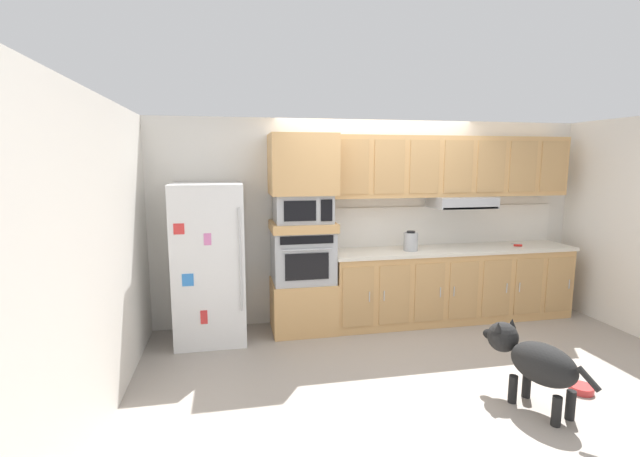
{
  "coord_description": "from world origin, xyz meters",
  "views": [
    {
      "loc": [
        -1.79,
        -4.3,
        2.0
      ],
      "look_at": [
        -0.82,
        0.51,
        1.25
      ],
      "focal_mm": 25.07,
      "sensor_mm": 36.0,
      "label": 1
    }
  ],
  "objects_px": {
    "screwdriver": "(518,245)",
    "microwave": "(303,208)",
    "refrigerator": "(209,263)",
    "built_in_oven": "(303,256)",
    "dog": "(533,359)",
    "electric_kettle": "(411,241)",
    "dog_food_bowl": "(581,389)"
  },
  "relations": [
    {
      "from": "screwdriver",
      "to": "electric_kettle",
      "type": "bearing_deg",
      "value": 179.48
    },
    {
      "from": "microwave",
      "to": "screwdriver",
      "type": "relative_size",
      "value": 3.97
    },
    {
      "from": "refrigerator",
      "to": "microwave",
      "type": "relative_size",
      "value": 2.73
    },
    {
      "from": "microwave",
      "to": "electric_kettle",
      "type": "distance_m",
      "value": 1.39
    },
    {
      "from": "refrigerator",
      "to": "microwave",
      "type": "height_order",
      "value": "refrigerator"
    },
    {
      "from": "screwdriver",
      "to": "electric_kettle",
      "type": "height_order",
      "value": "electric_kettle"
    },
    {
      "from": "dog",
      "to": "electric_kettle",
      "type": "bearing_deg",
      "value": -11.02
    },
    {
      "from": "screwdriver",
      "to": "electric_kettle",
      "type": "relative_size",
      "value": 0.68
    },
    {
      "from": "microwave",
      "to": "electric_kettle",
      "type": "bearing_deg",
      "value": -2.05
    },
    {
      "from": "refrigerator",
      "to": "built_in_oven",
      "type": "xyz_separation_m",
      "value": [
        1.06,
        0.07,
        0.02
      ]
    },
    {
      "from": "microwave",
      "to": "dog",
      "type": "relative_size",
      "value": 0.64
    },
    {
      "from": "dog_food_bowl",
      "to": "built_in_oven",
      "type": "bearing_deg",
      "value": 137.98
    },
    {
      "from": "microwave",
      "to": "dog_food_bowl",
      "type": "distance_m",
      "value": 3.22
    },
    {
      "from": "electric_kettle",
      "to": "dog_food_bowl",
      "type": "bearing_deg",
      "value": -66.35
    },
    {
      "from": "electric_kettle",
      "to": "dog_food_bowl",
      "type": "xyz_separation_m",
      "value": [
        0.83,
        -1.89,
        -1.0
      ]
    },
    {
      "from": "built_in_oven",
      "to": "electric_kettle",
      "type": "bearing_deg",
      "value": -2.05
    },
    {
      "from": "electric_kettle",
      "to": "dog_food_bowl",
      "type": "distance_m",
      "value": 2.29
    },
    {
      "from": "built_in_oven",
      "to": "dog",
      "type": "relative_size",
      "value": 0.69
    },
    {
      "from": "electric_kettle",
      "to": "dog_food_bowl",
      "type": "height_order",
      "value": "electric_kettle"
    },
    {
      "from": "refrigerator",
      "to": "screwdriver",
      "type": "distance_m",
      "value": 3.83
    },
    {
      "from": "screwdriver",
      "to": "dog_food_bowl",
      "type": "relative_size",
      "value": 0.81
    },
    {
      "from": "built_in_oven",
      "to": "microwave",
      "type": "xyz_separation_m",
      "value": [
        0.0,
        -0.0,
        0.56
      ]
    },
    {
      "from": "dog",
      "to": "dog_food_bowl",
      "type": "relative_size",
      "value": 5.05
    },
    {
      "from": "built_in_oven",
      "to": "electric_kettle",
      "type": "height_order",
      "value": "built_in_oven"
    },
    {
      "from": "refrigerator",
      "to": "built_in_oven",
      "type": "height_order",
      "value": "refrigerator"
    },
    {
      "from": "microwave",
      "to": "electric_kettle",
      "type": "relative_size",
      "value": 2.68
    },
    {
      "from": "electric_kettle",
      "to": "dog",
      "type": "height_order",
      "value": "electric_kettle"
    },
    {
      "from": "built_in_oven",
      "to": "microwave",
      "type": "distance_m",
      "value": 0.56
    },
    {
      "from": "refrigerator",
      "to": "dog",
      "type": "bearing_deg",
      "value": -36.73
    },
    {
      "from": "screwdriver",
      "to": "microwave",
      "type": "bearing_deg",
      "value": 178.75
    },
    {
      "from": "refrigerator",
      "to": "dog",
      "type": "xyz_separation_m",
      "value": [
        2.63,
        -1.96,
        -0.48
      ]
    },
    {
      "from": "built_in_oven",
      "to": "screwdriver",
      "type": "xyz_separation_m",
      "value": [
        2.77,
        -0.06,
        0.03
      ]
    }
  ]
}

